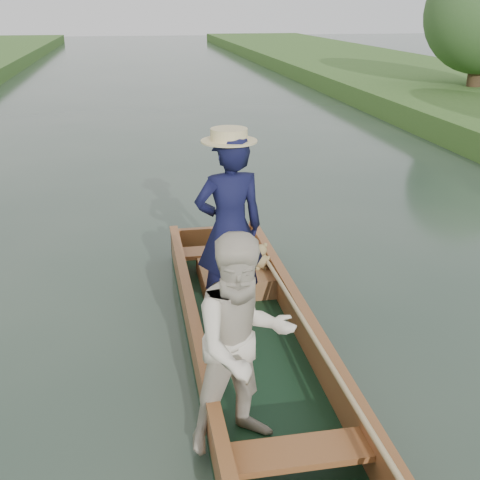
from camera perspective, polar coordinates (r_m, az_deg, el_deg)
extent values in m
plane|color=#283D30|center=(5.64, 1.11, -11.26)|extent=(120.00, 120.00, 0.00)
cylinder|color=#47331E|center=(20.93, 21.45, 14.96)|extent=(0.44, 0.44, 2.34)
cube|color=black|center=(5.61, 1.11, -10.92)|extent=(1.10, 5.00, 0.08)
cube|color=brown|center=(5.45, -4.22, -9.62)|extent=(0.08, 5.00, 0.32)
cube|color=brown|center=(5.62, 6.29, -8.63)|extent=(0.08, 5.00, 0.32)
cube|color=brown|center=(7.70, -2.47, 0.08)|extent=(1.10, 0.08, 0.32)
cube|color=brown|center=(5.35, -4.27, -7.98)|extent=(0.10, 5.00, 0.04)
cube|color=brown|center=(5.53, 6.36, -7.02)|extent=(0.10, 5.00, 0.04)
cube|color=brown|center=(7.16, -1.85, -1.08)|extent=(0.94, 0.30, 0.05)
cube|color=brown|center=(4.21, 5.66, -19.41)|extent=(0.94, 0.30, 0.05)
imported|color=black|center=(5.81, -0.99, 1.02)|extent=(0.74, 0.54, 1.88)
cylinder|color=beige|center=(5.56, -1.05, 9.73)|extent=(0.52, 0.52, 0.12)
imported|color=beige|center=(4.17, 0.30, -9.83)|extent=(0.91, 0.78, 1.61)
cube|color=#A95E36|center=(6.80, -0.21, -3.36)|extent=(0.85, 0.90, 0.22)
sphere|color=tan|center=(6.67, 1.98, -1.96)|extent=(0.17, 0.17, 0.17)
sphere|color=tan|center=(6.61, 2.01, -0.96)|extent=(0.13, 0.13, 0.13)
sphere|color=tan|center=(6.58, 1.61, -0.54)|extent=(0.05, 0.05, 0.05)
sphere|color=tan|center=(6.60, 2.42, -0.48)|extent=(0.05, 0.05, 0.05)
sphere|color=tan|center=(6.57, 2.11, -1.24)|extent=(0.05, 0.05, 0.05)
sphere|color=tan|center=(6.63, 1.36, -1.86)|extent=(0.06, 0.06, 0.06)
sphere|color=tan|center=(6.66, 2.67, -1.77)|extent=(0.06, 0.06, 0.06)
sphere|color=tan|center=(6.67, 1.66, -2.65)|extent=(0.07, 0.07, 0.07)
sphere|color=tan|center=(6.68, 2.38, -2.60)|extent=(0.07, 0.07, 0.07)
cylinder|color=silver|center=(7.14, -2.19, -0.88)|extent=(0.07, 0.07, 0.01)
cylinder|color=silver|center=(7.13, -2.19, -0.58)|extent=(0.01, 0.01, 0.08)
ellipsoid|color=silver|center=(7.11, -2.20, -0.17)|extent=(0.09, 0.09, 0.05)
cylinder|color=tan|center=(5.17, 6.73, -8.72)|extent=(0.04, 4.04, 0.19)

